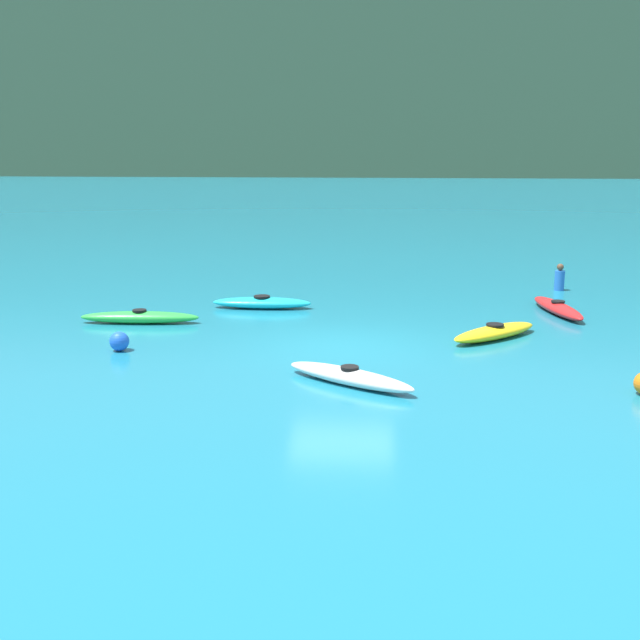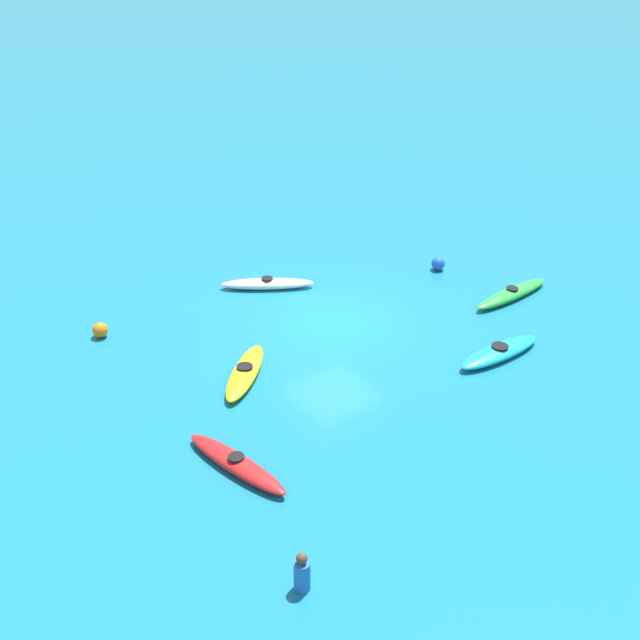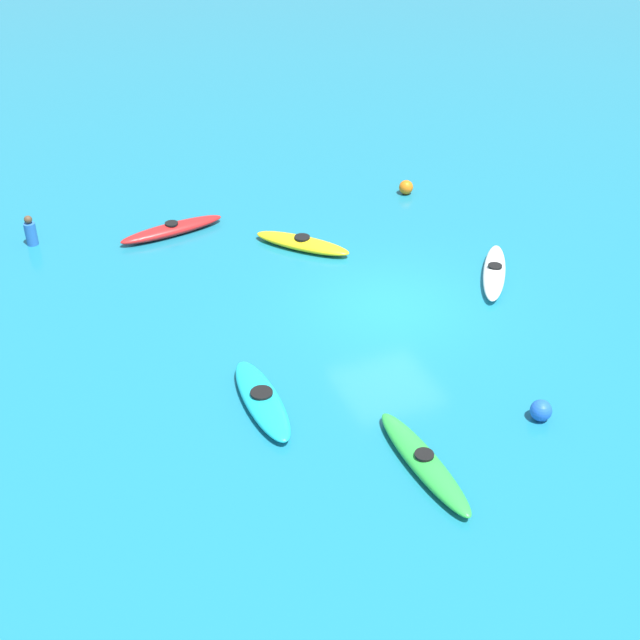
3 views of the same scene
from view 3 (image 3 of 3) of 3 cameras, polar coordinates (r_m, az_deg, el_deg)
name	(u,v)px [view 3 (image 3 of 3)]	position (r m, az deg, el deg)	size (l,w,h in m)	color
ground_plane	(390,306)	(21.09, 4.75, 0.92)	(600.00, 600.00, 0.00)	#19728C
kayak_red	(172,229)	(24.73, -9.93, 6.03)	(1.13, 3.18, 0.37)	red
kayak_green	(424,462)	(16.36, 6.99, -9.46)	(3.19, 0.71, 0.37)	green
kayak_yellow	(302,243)	(23.61, -1.21, 5.19)	(2.56, 2.41, 0.37)	yellow
kayak_white	(494,272)	(22.64, 11.65, 3.18)	(2.78, 2.15, 0.37)	white
kayak_cyan	(262,400)	(17.74, -3.94, -5.36)	(2.89, 0.77, 0.37)	#19B7C6
buoy_orange	(406,187)	(27.01, 5.81, 8.88)	(0.45, 0.45, 0.45)	orange
buoy_blue	(541,410)	(17.89, 14.65, -5.91)	(0.45, 0.45, 0.45)	blue
person_near_shore	(31,232)	(25.05, -18.90, 5.63)	(0.39, 0.39, 0.88)	blue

